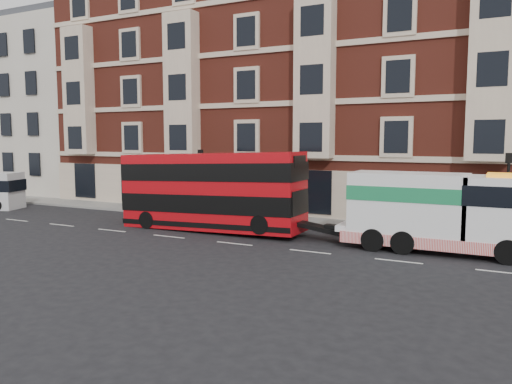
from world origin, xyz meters
TOP-DOWN VIEW (x-y plane):
  - ground at (0.00, 0.00)m, footprint 120.00×120.00m
  - sidewalk at (0.00, 7.50)m, footprint 90.00×3.00m
  - victorian_terrace at (0.50, 15.00)m, footprint 45.00×12.00m
  - cream_block at (-30.00, 14.00)m, footprint 16.00×10.00m
  - lamp_post_west at (-6.00, 6.20)m, footprint 0.35×0.15m
  - lamp_post_east at (12.00, 6.20)m, footprint 0.35×0.15m
  - double_decker_bus at (-2.95, 2.53)m, footprint 10.83×2.49m
  - tow_truck at (9.10, 2.53)m, footprint 8.67×2.56m
  - pedestrian at (-13.04, 6.95)m, footprint 0.68×0.58m

SIDE VIEW (x-z plane):
  - ground at x=0.00m, z-range 0.00..0.00m
  - sidewalk at x=0.00m, z-range 0.00..0.15m
  - pedestrian at x=-13.04m, z-range 0.15..1.74m
  - tow_truck at x=9.10m, z-range 0.11..3.72m
  - double_decker_bus at x=-2.95m, z-range 0.13..4.52m
  - lamp_post_west at x=-6.00m, z-range 0.50..4.85m
  - lamp_post_east at x=12.00m, z-range 0.50..4.85m
  - cream_block at x=-30.00m, z-range -0.06..16.74m
  - victorian_terrace at x=0.50m, z-range -0.13..20.27m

